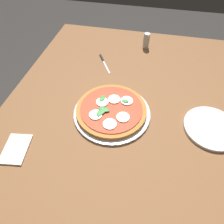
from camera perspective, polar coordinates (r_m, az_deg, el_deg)
ground_plane at (r=1.50m, az=2.26°, el=-18.43°), size 6.00×6.00×0.00m
dining_table at (r=0.93m, az=3.44°, el=-3.64°), size 1.48×1.12×0.72m
serving_tray at (r=0.87m, az=0.00°, el=-0.17°), size 0.33×0.33×0.01m
pizza at (r=0.85m, az=-0.19°, el=0.73°), size 0.31×0.31×0.03m
plate_white at (r=0.91m, az=26.81°, el=-4.10°), size 0.22×0.22×0.01m
napkin at (r=0.85m, az=-26.04°, el=-9.56°), size 0.14×0.11×0.01m
knife at (r=1.16m, az=-2.50°, el=14.49°), size 0.16×0.10×0.01m
pepper_shaker at (r=1.27m, az=9.92°, el=19.66°), size 0.04×0.04×0.09m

